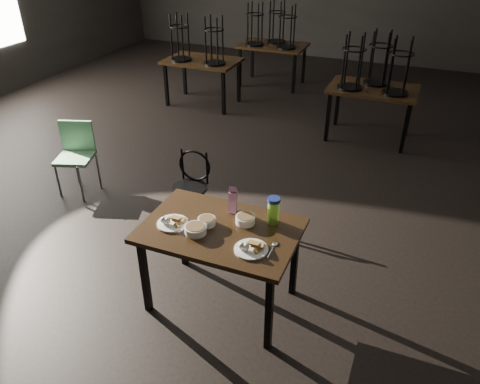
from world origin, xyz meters
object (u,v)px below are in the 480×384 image
at_px(juice_carton, 233,200).
at_px(water_bottle, 273,210).
at_px(main_table, 220,236).
at_px(school_chair, 76,151).
at_px(bentwood_chair, 192,181).

bearing_deg(juice_carton, water_bottle, -3.65).
distance_m(main_table, school_chair, 2.53).
bearing_deg(bentwood_chair, main_table, -56.77).
xyz_separation_m(water_bottle, bentwood_chair, (-1.14, 0.80, -0.41)).
bearing_deg(juice_carton, bentwood_chair, 135.65).
xyz_separation_m(main_table, bentwood_chair, (-0.79, 1.02, -0.22)).
xyz_separation_m(main_table, water_bottle, (0.35, 0.23, 0.19)).
relative_size(main_table, bentwood_chair, 1.58).
bearing_deg(school_chair, main_table, -43.83).
relative_size(juice_carton, school_chair, 0.28).
xyz_separation_m(bentwood_chair, school_chair, (-1.49, 0.05, 0.05)).
bearing_deg(water_bottle, school_chair, 162.21).
relative_size(main_table, water_bottle, 5.43).
relative_size(main_table, juice_carton, 5.14).
bearing_deg(main_table, water_bottle, 33.09).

